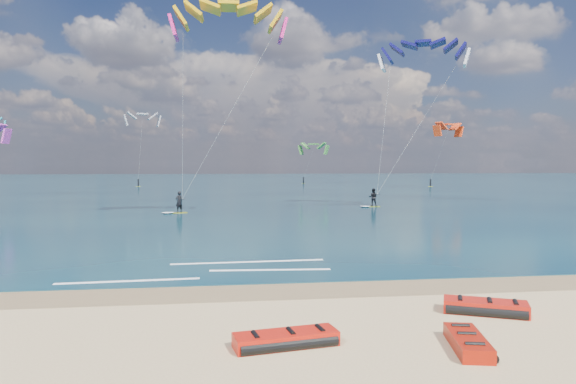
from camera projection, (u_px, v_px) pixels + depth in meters
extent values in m
plane|color=tan|center=(219.00, 205.00, 53.77)|extent=(320.00, 320.00, 0.00)
cube|color=brown|center=(215.00, 293.00, 17.13)|extent=(320.00, 2.40, 0.01)
cube|color=#092636|center=(221.00, 183.00, 117.14)|extent=(320.00, 200.00, 0.04)
cube|color=#CFCD18|center=(179.00, 213.00, 44.56)|extent=(1.45, 0.87, 0.06)
imported|color=black|center=(179.00, 202.00, 44.51)|extent=(0.80, 0.75, 1.83)
cylinder|color=black|center=(182.00, 199.00, 44.23)|extent=(0.54, 0.23, 0.04)
cube|color=#ABC81E|center=(373.00, 206.00, 51.10)|extent=(1.42, 0.51, 0.06)
imported|color=black|center=(373.00, 197.00, 51.05)|extent=(1.04, 0.91, 1.78)
cylinder|color=black|center=(377.00, 194.00, 50.77)|extent=(0.57, 0.07, 0.04)
cube|color=white|center=(248.00, 262.00, 22.36)|extent=(6.67, 0.48, 0.01)
cube|color=white|center=(128.00, 281.00, 18.70)|extent=(5.15, 0.52, 0.01)
cube|color=white|center=(270.00, 270.00, 20.67)|extent=(4.88, 0.59, 0.01)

